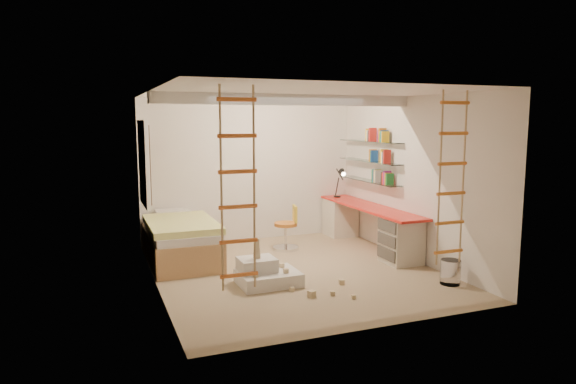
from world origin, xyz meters
name	(u,v)px	position (x,y,z in m)	size (l,w,h in m)	color
floor	(295,271)	(0.00, 0.00, 0.00)	(4.50, 4.50, 0.00)	#9A8463
ceiling_beam	(288,100)	(0.00, 0.30, 2.52)	(4.00, 0.18, 0.16)	white
window_frame	(144,163)	(-1.97, 1.50, 1.55)	(0.06, 1.15, 1.35)	white
window_blind	(146,163)	(-1.93, 1.50, 1.55)	(0.02, 1.00, 1.20)	#4C2D1E
rope_ladder_left	(238,189)	(-1.35, -1.75, 1.52)	(0.41, 0.04, 2.13)	orange
rope_ladder_right	(452,179)	(1.35, -1.75, 1.52)	(0.41, 0.04, 2.13)	orange
waste_bin	(450,272)	(1.75, -1.32, 0.17)	(0.27, 0.27, 0.34)	white
desk	(368,225)	(1.72, 0.86, 0.40)	(0.56, 2.80, 0.75)	red
shelves	(369,161)	(1.87, 1.13, 1.50)	(0.25, 1.80, 0.71)	white
bed	(180,240)	(-1.48, 1.23, 0.33)	(1.02, 2.00, 0.69)	#AD7F51
task_lamp	(341,178)	(1.67, 1.82, 1.14)	(0.14, 0.36, 0.57)	black
swivel_chair	(287,233)	(0.36, 1.27, 0.28)	(0.54, 0.54, 0.77)	#C16F25
play_platform	(265,274)	(-0.61, -0.40, 0.14)	(0.82, 0.64, 0.36)	silver
toy_blocks	(292,272)	(-0.33, -0.70, 0.22)	(1.23, 1.11, 0.63)	#CCB284
books	(369,155)	(1.87, 1.13, 1.62)	(0.14, 0.64, 0.92)	#1E722D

